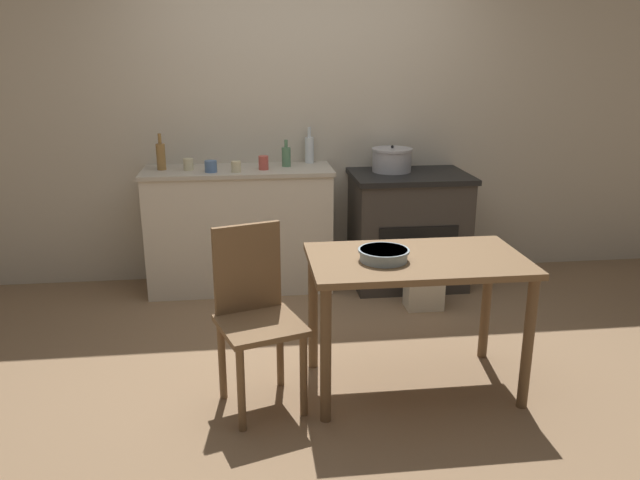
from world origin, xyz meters
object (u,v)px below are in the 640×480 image
object	(u,v)px
work_table	(416,277)
flour_sack	(424,283)
cup_center	(264,163)
bottle_mid_left	(161,156)
cup_center_right	(211,166)
bottle_far_left	(286,156)
stove	(408,229)
cup_mid_right	(188,164)
stock_pot	(392,160)
chair	(256,312)
cup_center_left	(236,167)
bottle_left	(309,149)
mixing_bowl_large	(384,254)

from	to	relation	value
work_table	flour_sack	bearing A→B (deg)	70.71
flour_sack	cup_center	bearing A→B (deg)	154.76
bottle_mid_left	cup_center_right	distance (m)	0.40
bottle_far_left	cup_center_right	bearing A→B (deg)	-163.28
stove	bottle_mid_left	world-z (taller)	bottle_mid_left
cup_mid_right	stove	bearing A→B (deg)	-1.48
stock_pot	cup_center_right	distance (m)	1.39
bottle_far_left	bottle_mid_left	size ratio (longest dim) A/B	0.76
stove	stock_pot	bearing A→B (deg)	142.59
bottle_mid_left	cup_mid_right	size ratio (longest dim) A/B	3.10
cup_center	work_table	bearing A→B (deg)	-64.92
chair	cup_center_right	world-z (taller)	cup_center_right
cup_center_left	cup_center_right	bearing A→B (deg)	173.81
chair	stove	bearing A→B (deg)	35.25
work_table	cup_mid_right	bearing A→B (deg)	128.44
bottle_left	bottle_mid_left	distance (m)	1.14
chair	bottle_far_left	bearing A→B (deg)	62.87
stove	mixing_bowl_large	xyz separation A→B (m)	(-0.56, -1.63, 0.35)
flour_sack	stock_pot	xyz separation A→B (m)	(-0.12, 0.62, 0.79)
stove	bottle_mid_left	distance (m)	1.97
chair	cup_center_right	bearing A→B (deg)	82.10
stock_pot	bottle_far_left	xyz separation A→B (m)	(-0.82, 0.02, 0.04)
stove	bottle_left	xyz separation A→B (m)	(-0.75, 0.25, 0.61)
flour_sack	cup_center_left	xyz separation A→B (m)	(-1.32, 0.45, 0.79)
flour_sack	cup_center_left	size ratio (longest dim) A/B	4.75
mixing_bowl_large	bottle_far_left	size ratio (longest dim) A/B	1.31
chair	bottle_left	world-z (taller)	bottle_left
bottle_far_left	mixing_bowl_large	bearing A→B (deg)	-77.68
cup_center	bottle_left	bearing A→B (deg)	34.05
flour_sack	cup_center	size ratio (longest dim) A/B	3.75
stove	cup_center	bearing A→B (deg)	-179.94
work_table	bottle_far_left	bearing A→B (deg)	108.43
stove	bottle_left	distance (m)	1.00
cup_mid_right	bottle_left	bearing A→B (deg)	12.55
work_table	cup_mid_right	xyz separation A→B (m)	(-1.30, 1.64, 0.35)
stove	cup_center_left	xyz separation A→B (m)	(-1.32, -0.08, 0.54)
chair	stock_pot	xyz separation A→B (m)	(1.11, 1.73, 0.47)
stock_pot	mixing_bowl_large	distance (m)	1.79
chair	cup_mid_right	xyz separation A→B (m)	(-0.44, 1.68, 0.48)
work_table	flour_sack	world-z (taller)	work_table
stock_pot	cup_center_left	bearing A→B (deg)	-171.85
stove	bottle_left	world-z (taller)	bottle_left
bottle_mid_left	chair	bearing A→B (deg)	-69.53
cup_center	cup_center_right	world-z (taller)	cup_center
stove	cup_center_right	bearing A→B (deg)	-177.79
cup_center_left	stock_pot	bearing A→B (deg)	8.15
stock_pot	bottle_left	xyz separation A→B (m)	(-0.63, 0.15, 0.07)
bottle_far_left	bottle_left	distance (m)	0.24
stove	cup_center	distance (m)	1.25
stove	flour_sack	xyz separation A→B (m)	(-0.00, -0.53, -0.25)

